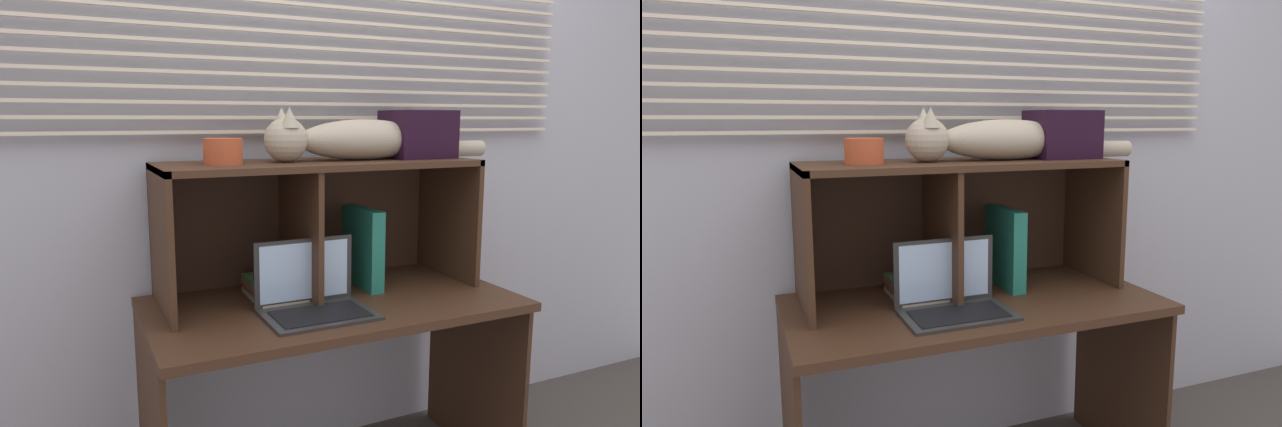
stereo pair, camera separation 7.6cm
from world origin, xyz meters
TOP-DOWN VIEW (x-y plane):
  - back_panel_with_blinds at (0.00, 0.55)m, footprint 4.40×0.08m
  - desk at (0.00, 0.19)m, footprint 1.27×0.63m
  - hutch_shelf_unit at (-0.01, 0.34)m, footprint 1.13×0.39m
  - cat at (0.13, 0.31)m, footprint 0.90×0.18m
  - laptop at (-0.11, 0.11)m, footprint 0.35×0.24m
  - binder_upright at (0.17, 0.31)m, footprint 0.05×0.24m
  - book_stack at (-0.18, 0.31)m, footprint 0.18×0.26m
  - small_basket at (-0.34, 0.31)m, footprint 0.13×0.13m
  - storage_box at (0.40, 0.31)m, footprint 0.24×0.19m

SIDE VIEW (x-z plane):
  - desk at x=0.00m, z-range 0.21..0.93m
  - book_stack at x=-0.18m, z-range 0.72..0.78m
  - laptop at x=-0.11m, z-range 0.65..0.88m
  - binder_upright at x=0.17m, z-range 0.72..1.01m
  - hutch_shelf_unit at x=-0.01m, z-range 0.81..1.28m
  - small_basket at x=-0.34m, z-range 1.19..1.27m
  - back_panel_with_blinds at x=0.00m, z-range 0.01..2.51m
  - cat at x=0.13m, z-range 1.17..1.35m
  - storage_box at x=0.40m, z-range 1.19..1.37m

